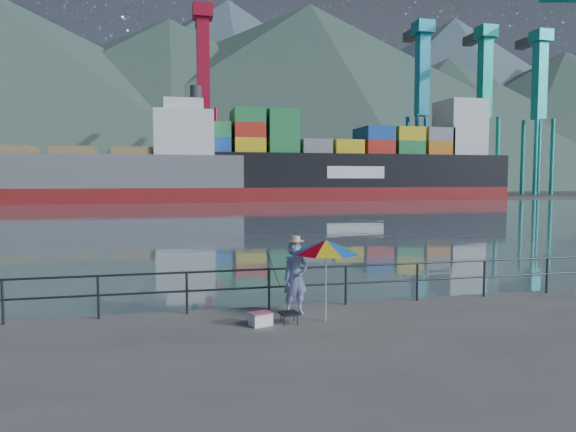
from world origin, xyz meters
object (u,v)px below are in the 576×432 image
object	(u,v)px
fisherman	(296,278)
container_ship	(355,165)
beach_umbrella	(326,247)
cooler_bag	(261,320)
bulk_carrier	(91,174)

from	to	relation	value
fisherman	container_ship	xyz separation A→B (m)	(28.98, 73.38, 4.99)
beach_umbrella	container_ship	size ratio (longest dim) A/B	0.03
beach_umbrella	cooler_bag	bearing A→B (deg)	-179.87
fisherman	bulk_carrier	distance (m)	72.86
fisherman	cooler_bag	distance (m)	1.45
fisherman	beach_umbrella	world-z (taller)	beach_umbrella
beach_umbrella	cooler_bag	size ratio (longest dim) A/B	4.10
beach_umbrella	cooler_bag	world-z (taller)	beach_umbrella
beach_umbrella	container_ship	bearing A→B (deg)	69.00
cooler_bag	bulk_carrier	world-z (taller)	bulk_carrier
fisherman	container_ship	world-z (taller)	container_ship
beach_umbrella	fisherman	bearing A→B (deg)	123.61
fisherman	bulk_carrier	world-z (taller)	bulk_carrier
beach_umbrella	bulk_carrier	world-z (taller)	bulk_carrier
container_ship	cooler_bag	bearing A→B (deg)	-112.00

